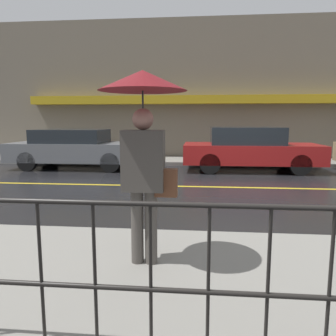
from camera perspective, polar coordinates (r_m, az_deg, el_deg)
ground_plane at (r=8.69m, az=12.08°, el=-3.34°), size 80.00×80.00×0.00m
sidewalk_near at (r=3.69m, az=21.90°, el=-18.82°), size 28.00×2.81×0.14m
sidewalk_far at (r=13.55m, az=9.75°, el=1.15°), size 28.00×2.11×0.14m
lane_marking at (r=8.69m, az=12.09°, el=-3.31°), size 25.20×0.12×0.01m
building_storefront at (r=14.68m, az=9.69°, el=13.12°), size 28.00×0.85×6.04m
pedestrian at (r=3.49m, az=-4.27°, el=8.30°), size 0.93×0.93×2.09m
car_grey at (r=12.30m, az=-15.80°, el=3.34°), size 4.69×1.86×1.41m
car_red at (r=11.58m, az=14.00°, el=3.29°), size 4.57×1.91×1.50m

